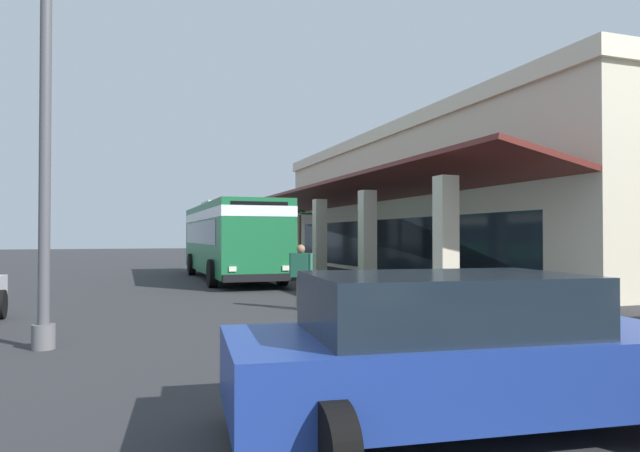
{
  "coord_description": "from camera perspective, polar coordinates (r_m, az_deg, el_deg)",
  "views": [
    {
      "loc": [
        25.54,
        -4.88,
        1.82
      ],
      "look_at": [
        6.69,
        1.63,
        2.17
      ],
      "focal_mm": 31.95,
      "sensor_mm": 36.0,
      "label": 1
    }
  ],
  "objects": [
    {
      "name": "curb_strip",
      "position": [
        26.49,
        -2.01,
        -4.81
      ],
      "size": [
        33.24,
        0.5,
        0.12
      ],
      "primitive_type": "cube",
      "color": "#9E998E",
      "rests_on": "ground"
    },
    {
      "name": "potted_palm",
      "position": [
        29.83,
        -2.06,
        -2.99
      ],
      "size": [
        1.89,
        1.96,
        3.24
      ],
      "color": "#4C4742",
      "rests_on": "ground"
    },
    {
      "name": "ground",
      "position": [
        28.66,
        7.72,
        -4.63
      ],
      "size": [
        120.0,
        120.0,
        0.0
      ],
      "primitive_type": "plane",
      "color": "#2D2D30"
    },
    {
      "name": "lot_light_pole",
      "position": [
        10.41,
        -25.8,
        10.93
      ],
      "size": [
        0.6,
        0.6,
        7.38
      ],
      "color": "#59595B",
      "rests_on": "ground"
    },
    {
      "name": "plaza_building",
      "position": [
        30.72,
        15.44,
        2.22
      ],
      "size": [
        28.0,
        14.97,
        7.04
      ],
      "color": "beige",
      "rests_on": "ground"
    },
    {
      "name": "transit_bus",
      "position": [
        24.27,
        -8.97,
        -0.91
      ],
      "size": [
        11.22,
        2.87,
        3.34
      ],
      "color": "#196638",
      "rests_on": "ground"
    },
    {
      "name": "parked_sedan_blue",
      "position": [
        5.58,
        13.69,
        -12.05
      ],
      "size": [
        2.74,
        4.56,
        1.47
      ],
      "color": "navy",
      "rests_on": "ground"
    },
    {
      "name": "pedestrian",
      "position": [
        14.21,
        -1.94,
        -4.74
      ],
      "size": [
        0.52,
        0.5,
        1.61
      ],
      "color": "#726651",
      "rests_on": "ground"
    }
  ]
}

